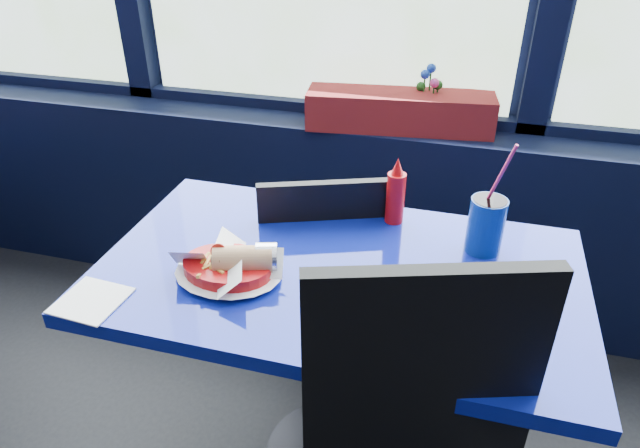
{
  "coord_description": "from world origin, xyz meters",
  "views": [
    {
      "loc": [
        0.56,
        0.87,
        1.58
      ],
      "look_at": [
        0.26,
        1.98,
        0.88
      ],
      "focal_mm": 32.0,
      "sensor_mm": 36.0,
      "label": 1
    }
  ],
  "objects": [
    {
      "name": "planter_box",
      "position": [
        0.32,
        2.85,
        0.87
      ],
      "size": [
        0.68,
        0.25,
        0.13
      ],
      "primitive_type": "cube",
      "rotation": [
        0.0,
        0.0,
        0.12
      ],
      "color": "maroon",
      "rests_on": "window_sill"
    },
    {
      "name": "chair_near_back",
      "position": [
        0.24,
        2.33,
        0.5
      ],
      "size": [
        0.5,
        0.51,
        0.86
      ],
      "rotation": [
        0.0,
        0.0,
        3.51
      ],
      "color": "black",
      "rests_on": "ground"
    },
    {
      "name": "window_sill",
      "position": [
        0.0,
        2.87,
        0.4
      ],
      "size": [
        5.0,
        0.26,
        0.8
      ],
      "primitive_type": "cube",
      "color": "black",
      "rests_on": "ground"
    },
    {
      "name": "flower_vase",
      "position": [
        0.41,
        2.88,
        0.87
      ],
      "size": [
        0.15,
        0.15,
        0.23
      ],
      "rotation": [
        0.0,
        0.0,
        0.4
      ],
      "color": "silver",
      "rests_on": "window_sill"
    },
    {
      "name": "soda_cup",
      "position": [
        0.64,
        2.18,
        0.83
      ],
      "size": [
        0.09,
        0.09,
        0.31
      ],
      "rotation": [
        0.0,
        0.0,
        0.36
      ],
      "color": "navy",
      "rests_on": "near_table"
    },
    {
      "name": "napkin",
      "position": [
        -0.22,
        1.72,
        0.75
      ],
      "size": [
        0.15,
        0.15,
        0.0
      ],
      "primitive_type": "cube",
      "rotation": [
        0.0,
        0.0,
        -0.07
      ],
      "color": "white",
      "rests_on": "near_table"
    },
    {
      "name": "food_basket",
      "position": [
        0.05,
        1.89,
        0.78
      ],
      "size": [
        0.25,
        0.25,
        0.09
      ],
      "rotation": [
        0.0,
        0.0,
        -0.14
      ],
      "color": "#B30B0D",
      "rests_on": "near_table"
    },
    {
      "name": "near_table",
      "position": [
        0.3,
        2.0,
        0.57
      ],
      "size": [
        1.2,
        0.7,
        0.75
      ],
      "color": "black",
      "rests_on": "ground"
    },
    {
      "name": "ketchup_bottle",
      "position": [
        0.4,
        2.27,
        0.84
      ],
      "size": [
        0.05,
        0.05,
        0.2
      ],
      "color": "#B30B0D",
      "rests_on": "near_table"
    }
  ]
}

